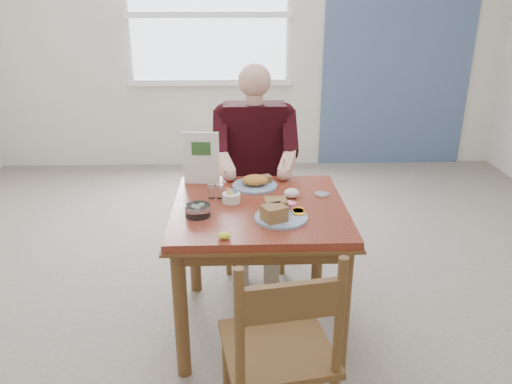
{
  "coord_description": "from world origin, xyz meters",
  "views": [
    {
      "loc": [
        -0.1,
        -2.41,
        1.77
      ],
      "look_at": [
        -0.02,
        0.0,
        0.82
      ],
      "focal_mm": 35.0,
      "sensor_mm": 36.0,
      "label": 1
    }
  ],
  "objects_px": {
    "chair_near": "(280,353)",
    "near_plate": "(279,213)",
    "far_plate": "(256,182)",
    "chair_far": "(254,196)",
    "diner": "(255,154)",
    "table": "(259,224)"
  },
  "relations": [
    {
      "from": "table",
      "to": "chair_near",
      "type": "height_order",
      "value": "chair_near"
    },
    {
      "from": "chair_far",
      "to": "far_plate",
      "type": "xyz_separation_m",
      "value": [
        -0.01,
        -0.53,
        0.3
      ]
    },
    {
      "from": "table",
      "to": "near_plate",
      "type": "height_order",
      "value": "near_plate"
    },
    {
      "from": "far_plate",
      "to": "chair_far",
      "type": "bearing_deg",
      "value": 88.95
    },
    {
      "from": "near_plate",
      "to": "chair_far",
      "type": "bearing_deg",
      "value": 95.16
    },
    {
      "from": "near_plate",
      "to": "far_plate",
      "type": "bearing_deg",
      "value": 102.28
    },
    {
      "from": "table",
      "to": "chair_far",
      "type": "xyz_separation_m",
      "value": [
        0.0,
        0.8,
        -0.16
      ]
    },
    {
      "from": "diner",
      "to": "far_plate",
      "type": "bearing_deg",
      "value": -91.27
    },
    {
      "from": "chair_far",
      "to": "far_plate",
      "type": "relative_size",
      "value": 2.87
    },
    {
      "from": "table",
      "to": "chair_near",
      "type": "relative_size",
      "value": 0.97
    },
    {
      "from": "chair_near",
      "to": "near_plate",
      "type": "height_order",
      "value": "chair_near"
    },
    {
      "from": "table",
      "to": "chair_far",
      "type": "height_order",
      "value": "chair_far"
    },
    {
      "from": "chair_far",
      "to": "near_plate",
      "type": "xyz_separation_m",
      "value": [
        0.09,
        -0.97,
        0.3
      ]
    },
    {
      "from": "near_plate",
      "to": "far_plate",
      "type": "height_order",
      "value": "near_plate"
    },
    {
      "from": "chair_far",
      "to": "near_plate",
      "type": "height_order",
      "value": "chair_far"
    },
    {
      "from": "chair_near",
      "to": "far_plate",
      "type": "xyz_separation_m",
      "value": [
        -0.06,
        1.11,
        0.3
      ]
    },
    {
      "from": "diner",
      "to": "far_plate",
      "type": "xyz_separation_m",
      "value": [
        -0.01,
        -0.44,
        -0.03
      ]
    },
    {
      "from": "diner",
      "to": "far_plate",
      "type": "relative_size",
      "value": 4.19
    },
    {
      "from": "table",
      "to": "diner",
      "type": "xyz_separation_m",
      "value": [
        0.0,
        0.71,
        0.17
      ]
    },
    {
      "from": "chair_far",
      "to": "diner",
      "type": "distance_m",
      "value": 0.34
    },
    {
      "from": "table",
      "to": "near_plate",
      "type": "distance_m",
      "value": 0.24
    },
    {
      "from": "chair_near",
      "to": "near_plate",
      "type": "bearing_deg",
      "value": 86.48
    }
  ]
}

